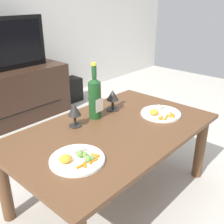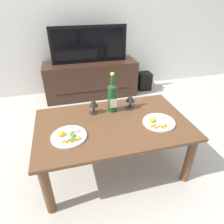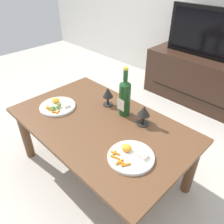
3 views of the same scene
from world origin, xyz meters
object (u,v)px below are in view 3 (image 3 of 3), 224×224
at_px(dining_table, 100,131).
at_px(goblet_left, 108,93).
at_px(tv_screen, 218,35).
at_px(wine_bottle, 125,96).
at_px(dinner_plate_left, 58,106).
at_px(tv_stand, 206,82).
at_px(goblet_right, 144,112).
at_px(dinner_plate_right, 131,156).

xyz_separation_m(dining_table, goblet_left, (-0.13, 0.20, 0.18)).
height_order(tv_screen, goblet_left, tv_screen).
relative_size(dining_table, wine_bottle, 3.51).
bearing_deg(dinner_plate_left, dining_table, 15.11).
relative_size(tv_stand, goblet_right, 9.61).
bearing_deg(dinner_plate_right, goblet_right, 116.82).
xyz_separation_m(goblet_right, dinner_plate_right, (0.15, -0.29, -0.09)).
distance_m(goblet_left, dinner_plate_left, 0.39).
bearing_deg(goblet_right, wine_bottle, -179.64).
bearing_deg(dinner_plate_left, tv_stand, 75.23).
distance_m(dining_table, tv_stand, 1.55).
xyz_separation_m(tv_stand, dinner_plate_left, (-0.43, -1.64, 0.23)).
distance_m(dining_table, wine_bottle, 0.30).
height_order(goblet_right, dinner_plate_left, goblet_right).
xyz_separation_m(tv_stand, goblet_left, (-0.19, -1.35, 0.32)).
bearing_deg(goblet_right, goblet_left, 180.00).
xyz_separation_m(goblet_left, dinner_plate_right, (0.49, -0.29, -0.09)).
height_order(dining_table, tv_screen, tv_screen).
xyz_separation_m(tv_screen, goblet_right, (0.15, -1.35, -0.21)).
height_order(tv_stand, wine_bottle, wine_bottle).
distance_m(wine_bottle, goblet_right, 0.18).
bearing_deg(wine_bottle, dining_table, -103.01).
distance_m(dining_table, goblet_right, 0.34).
bearing_deg(dinner_plate_left, tv_screen, 75.21).
height_order(goblet_right, dinner_plate_right, goblet_right).
xyz_separation_m(wine_bottle, dinner_plate_left, (-0.41, -0.29, -0.13)).
bearing_deg(dinner_plate_right, dining_table, 165.03).
distance_m(wine_bottle, goblet_left, 0.18).
relative_size(wine_bottle, dinner_plate_right, 1.35).
bearing_deg(dining_table, goblet_left, 122.63).
xyz_separation_m(tv_screen, dinner_plate_right, (0.30, -1.64, -0.29)).
distance_m(wine_bottle, dinner_plate_left, 0.52).
distance_m(tv_stand, dinner_plate_left, 1.71).
distance_m(tv_screen, goblet_left, 1.37).
bearing_deg(dinner_plate_right, dinner_plate_left, -179.85).
distance_m(goblet_left, goblet_right, 0.34).
distance_m(dining_table, goblet_left, 0.29).
distance_m(dining_table, dinner_plate_left, 0.39).
relative_size(tv_stand, wine_bottle, 3.84).
height_order(dinner_plate_left, dinner_plate_right, same).
height_order(dining_table, goblet_left, goblet_left).
xyz_separation_m(dining_table, tv_stand, (0.07, 1.54, -0.14)).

